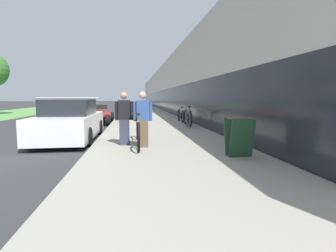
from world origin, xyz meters
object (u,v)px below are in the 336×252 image
object	(u,v)px
cruiser_bike_nearest	(188,117)
parked_sedan_curbside	(70,122)
sandwich_board_sign	(239,137)
cruiser_bike_middle	(181,115)
vintage_roadster_curbside	(96,116)
person_rider	(143,119)
tandem_bicycle	(138,131)
bike_rack_hoop	(188,117)
person_bystander	(124,118)

from	to	relation	value
cruiser_bike_nearest	parked_sedan_curbside	bearing A→B (deg)	-150.00
sandwich_board_sign	parked_sedan_curbside	world-z (taller)	parked_sedan_curbside
cruiser_bike_middle	vintage_roadster_curbside	xyz separation A→B (m)	(-4.76, 1.03, -0.05)
vintage_roadster_curbside	person_rider	bearing A→B (deg)	-73.95
tandem_bicycle	bike_rack_hoop	size ratio (longest dim) A/B	3.34
person_rider	vintage_roadster_curbside	world-z (taller)	person_rider
vintage_roadster_curbside	cruiser_bike_nearest	bearing A→B (deg)	-32.76
cruiser_bike_middle	tandem_bicycle	bearing A→B (deg)	-110.00
bike_rack_hoop	cruiser_bike_nearest	size ratio (longest dim) A/B	0.48
bike_rack_hoop	vintage_roadster_curbside	xyz separation A→B (m)	(-4.55, 4.04, -0.19)
person_bystander	cruiser_bike_middle	size ratio (longest dim) A/B	0.84
person_bystander	parked_sedan_curbside	xyz separation A→B (m)	(-1.96, 2.03, -0.25)
person_rider	cruiser_bike_nearest	bearing A→B (deg)	65.77
cruiser_bike_nearest	sandwich_board_sign	bearing A→B (deg)	-91.56
tandem_bicycle	parked_sedan_curbside	distance (m)	3.14
bike_rack_hoop	sandwich_board_sign	distance (m)	5.67
person_rider	sandwich_board_sign	distance (m)	2.62
tandem_bicycle	sandwich_board_sign	bearing A→B (deg)	-37.86
bike_rack_hoop	sandwich_board_sign	xyz separation A→B (m)	(0.01, -5.67, -0.06)
tandem_bicycle	person_rider	xyz separation A→B (m)	(0.13, -0.36, 0.36)
cruiser_bike_middle	vintage_roadster_curbside	world-z (taller)	vintage_roadster_curbside
tandem_bicycle	person_bystander	xyz separation A→B (m)	(-0.39, 0.06, 0.36)
tandem_bicycle	cruiser_bike_middle	bearing A→B (deg)	70.00
person_bystander	bike_rack_hoop	distance (m)	4.68
tandem_bicycle	vintage_roadster_curbside	xyz separation A→B (m)	(-2.25, 7.92, -0.08)
person_rider	bike_rack_hoop	xyz separation A→B (m)	(2.17, 4.24, -0.25)
bike_rack_hoop	cruiser_bike_nearest	distance (m)	1.02
person_rider	cruiser_bike_middle	bearing A→B (deg)	71.86
parked_sedan_curbside	cruiser_bike_nearest	bearing A→B (deg)	30.00
cruiser_bike_nearest	vintage_roadster_curbside	bearing A→B (deg)	147.24
cruiser_bike_nearest	person_bystander	bearing A→B (deg)	-120.83
tandem_bicycle	person_rider	world-z (taller)	person_rider
person_bystander	cruiser_bike_middle	world-z (taller)	person_bystander
person_rider	person_bystander	bearing A→B (deg)	141.06
person_rider	bike_rack_hoop	world-z (taller)	person_rider
person_rider	sandwich_board_sign	world-z (taller)	person_rider
sandwich_board_sign	cruiser_bike_middle	bearing A→B (deg)	88.66
bike_rack_hoop	parked_sedan_curbside	distance (m)	4.98
bike_rack_hoop	vintage_roadster_curbside	world-z (taller)	vintage_roadster_curbside
person_rider	vintage_roadster_curbside	size ratio (longest dim) A/B	0.35
tandem_bicycle	person_bystander	world-z (taller)	person_bystander
cruiser_bike_middle	sandwich_board_sign	world-z (taller)	sandwich_board_sign
person_rider	sandwich_board_sign	size ratio (longest dim) A/B	1.69
person_rider	sandwich_board_sign	bearing A→B (deg)	-33.38
person_rider	cruiser_bike_nearest	world-z (taller)	person_rider
person_bystander	cruiser_bike_nearest	bearing A→B (deg)	59.17
vintage_roadster_curbside	sandwich_board_sign	bearing A→B (deg)	-64.87
person_rider	parked_sedan_curbside	distance (m)	3.49
vintage_roadster_curbside	person_bystander	bearing A→B (deg)	-76.65
tandem_bicycle	cruiser_bike_middle	xyz separation A→B (m)	(2.51, 6.90, -0.04)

